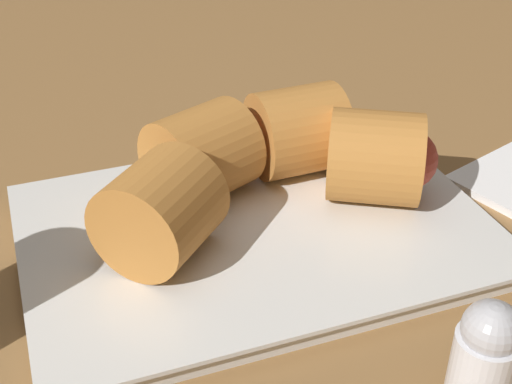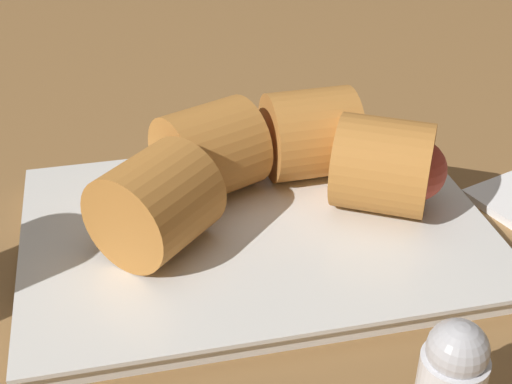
% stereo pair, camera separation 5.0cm
% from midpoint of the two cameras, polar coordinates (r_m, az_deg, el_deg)
% --- Properties ---
extents(table_surface, '(1.80, 1.40, 0.02)m').
position_cam_midpoint_polar(table_surface, '(0.49, -7.38, -5.21)').
color(table_surface, olive).
rests_on(table_surface, ground).
extents(serving_plate, '(0.30, 0.21, 0.01)m').
position_cam_midpoint_polar(serving_plate, '(0.47, -3.03, -3.45)').
color(serving_plate, silver).
rests_on(serving_plate, table_surface).
extents(roll_front_left, '(0.08, 0.08, 0.06)m').
position_cam_midpoint_polar(roll_front_left, '(0.49, -6.87, 3.13)').
color(roll_front_left, '#B77533').
rests_on(roll_front_left, serving_plate).
extents(roll_front_right, '(0.07, 0.07, 0.06)m').
position_cam_midpoint_polar(roll_front_right, '(0.51, 1.03, 4.93)').
color(roll_front_right, '#B77533').
rests_on(roll_front_right, serving_plate).
extents(roll_back_left, '(0.09, 0.09, 0.06)m').
position_cam_midpoint_polar(roll_back_left, '(0.44, -10.68, -1.35)').
color(roll_back_left, '#B77533').
rests_on(roll_back_left, serving_plate).
extents(roll_back_right, '(0.08, 0.09, 0.06)m').
position_cam_midpoint_polar(roll_back_right, '(0.48, 7.16, 2.65)').
color(roll_back_right, '#B77533').
rests_on(roll_back_right, serving_plate).
extents(spoon, '(0.19, 0.10, 0.01)m').
position_cam_midpoint_polar(spoon, '(0.63, -2.60, 6.26)').
color(spoon, silver).
rests_on(spoon, table_surface).
extents(salt_shaker, '(0.03, 0.03, 0.07)m').
position_cam_midpoint_polar(salt_shaker, '(0.36, 13.98, -13.05)').
color(salt_shaker, silver).
rests_on(salt_shaker, table_surface).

